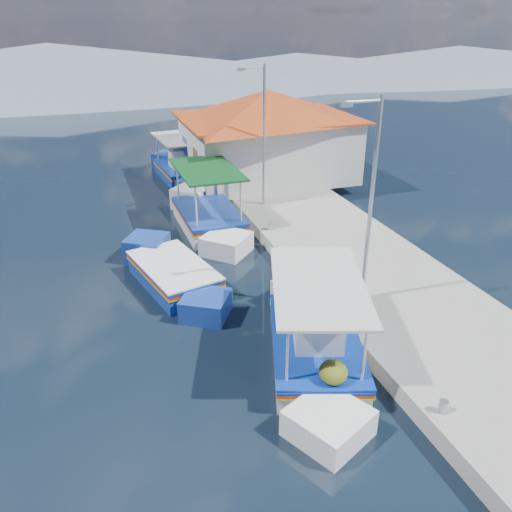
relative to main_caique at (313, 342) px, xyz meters
name	(u,v)px	position (x,y,z in m)	size (l,w,h in m)	color
ground	(237,382)	(-2.23, -0.33, -0.49)	(160.00, 160.00, 0.00)	black
quay	(339,248)	(3.67, 5.67, -0.24)	(5.00, 44.00, 0.50)	gray
bollards	(297,254)	(1.57, 4.92, 0.16)	(0.20, 17.20, 0.30)	#A5A8AD
main_caique	(313,342)	(0.00, 0.00, 0.00)	(3.84, 7.37, 2.56)	white
caique_green_canopy	(208,218)	(-0.40, 9.95, -0.06)	(2.39, 7.75, 2.90)	white
caique_blue_hull	(174,276)	(-2.73, 5.31, -0.17)	(2.96, 6.45, 1.18)	navy
caique_far	(180,170)	(-0.11, 17.51, -0.03)	(2.46, 7.11, 2.50)	navy
harbor_building	(267,133)	(3.97, 14.67, 2.28)	(10.49, 10.49, 4.40)	silver
lamp_post_near	(369,193)	(2.28, 1.67, 3.36)	(1.21, 0.14, 6.00)	#A5A8AD
lamp_post_far	(262,129)	(2.28, 10.67, 3.36)	(1.21, 0.14, 6.00)	#A5A8AD
mountain_ridge	(154,70)	(4.31, 55.67, 1.55)	(171.40, 96.00, 5.50)	slate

